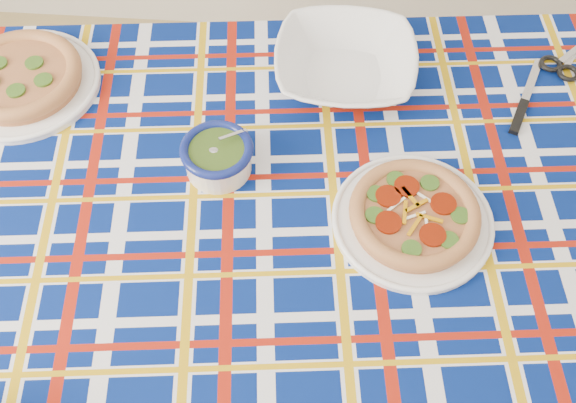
# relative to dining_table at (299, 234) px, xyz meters

# --- Properties ---
(dining_table) EXTENTS (1.87, 1.28, 0.82)m
(dining_table) POSITION_rel_dining_table_xyz_m (0.00, 0.00, 0.00)
(dining_table) COLOR brown
(dining_table) RESTS_ON floor
(tablecloth) EXTENTS (1.90, 1.32, 0.12)m
(tablecloth) POSITION_rel_dining_table_xyz_m (0.00, 0.00, 0.03)
(tablecloth) COLOR navy
(tablecloth) RESTS_ON dining_table
(main_focaccia_plate) EXTENTS (0.40, 0.40, 0.06)m
(main_focaccia_plate) POSITION_rel_dining_table_xyz_m (0.22, -0.01, 0.12)
(main_focaccia_plate) COLOR #AA663C
(main_focaccia_plate) RESTS_ON tablecloth
(pesto_bowl) EXTENTS (0.17, 0.17, 0.09)m
(pesto_bowl) POSITION_rel_dining_table_xyz_m (-0.17, 0.10, 0.13)
(pesto_bowl) COLOR #253C10
(pesto_bowl) RESTS_ON tablecloth
(serving_bowl) EXTENTS (0.32, 0.32, 0.08)m
(serving_bowl) POSITION_rel_dining_table_xyz_m (0.08, 0.37, 0.12)
(serving_bowl) COLOR white
(serving_bowl) RESTS_ON tablecloth
(second_focaccia_plate) EXTENTS (0.42, 0.42, 0.06)m
(second_focaccia_plate) POSITION_rel_dining_table_xyz_m (-0.64, 0.29, 0.12)
(second_focaccia_plate) COLOR #AA663C
(second_focaccia_plate) RESTS_ON tablecloth
(table_knife) EXTENTS (0.11, 0.25, 0.01)m
(table_knife) POSITION_rel_dining_table_xyz_m (0.50, 0.38, 0.09)
(table_knife) COLOR silver
(table_knife) RESTS_ON tablecloth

